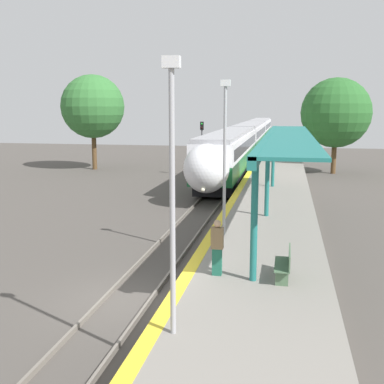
% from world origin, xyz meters
% --- Properties ---
extents(ground_plane, '(120.00, 120.00, 0.00)m').
position_xyz_m(ground_plane, '(0.00, 0.00, 0.00)').
color(ground_plane, '#4C4742').
extents(rail_left, '(0.08, 90.00, 0.15)m').
position_xyz_m(rail_left, '(-0.72, 0.00, 0.07)').
color(rail_left, slate).
rests_on(rail_left, ground_plane).
extents(rail_right, '(0.08, 90.00, 0.15)m').
position_xyz_m(rail_right, '(0.72, 0.00, 0.07)').
color(rail_right, slate).
rests_on(rail_right, ground_plane).
extents(train, '(2.88, 66.92, 3.96)m').
position_xyz_m(train, '(0.00, 46.43, 2.26)').
color(train, black).
rests_on(train, ground_plane).
extents(platform_right, '(4.43, 64.00, 0.98)m').
position_xyz_m(platform_right, '(3.88, 0.00, 0.49)').
color(platform_right, gray).
rests_on(platform_right, ground_plane).
extents(platform_bench, '(0.44, 1.50, 0.89)m').
position_xyz_m(platform_bench, '(4.74, 0.19, 1.44)').
color(platform_bench, '#4C6B4C').
rests_on(platform_bench, platform_right).
extents(person_waiting, '(0.36, 0.22, 1.68)m').
position_xyz_m(person_waiting, '(2.75, 0.16, 1.84)').
color(person_waiting, '#1E604C').
rests_on(person_waiting, platform_right).
extents(railway_signal, '(0.28, 0.28, 4.71)m').
position_xyz_m(railway_signal, '(-2.51, 27.12, 2.86)').
color(railway_signal, '#59595E').
rests_on(railway_signal, ground_plane).
extents(lamppost_near, '(0.36, 0.20, 5.94)m').
position_xyz_m(lamppost_near, '(2.34, -3.75, 4.34)').
color(lamppost_near, '#9E9EA3').
rests_on(lamppost_near, platform_right).
extents(lamppost_mid, '(0.36, 0.20, 5.94)m').
position_xyz_m(lamppost_mid, '(2.34, 4.80, 4.34)').
color(lamppost_mid, '#9E9EA3').
rests_on(lamppost_mid, platform_right).
extents(station_canopy, '(2.02, 20.10, 3.74)m').
position_xyz_m(station_canopy, '(4.42, 8.46, 4.49)').
color(station_canopy, '#1E6B66').
rests_on(station_canopy, platform_right).
extents(background_tree_left, '(5.97, 5.97, 8.97)m').
position_xyz_m(background_tree_left, '(-13.53, 30.02, 5.97)').
color(background_tree_left, brown).
rests_on(background_tree_left, ground_plane).
extents(background_tree_right, '(6.17, 6.17, 8.51)m').
position_xyz_m(background_tree_right, '(8.81, 31.42, 5.42)').
color(background_tree_right, brown).
rests_on(background_tree_right, ground_plane).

